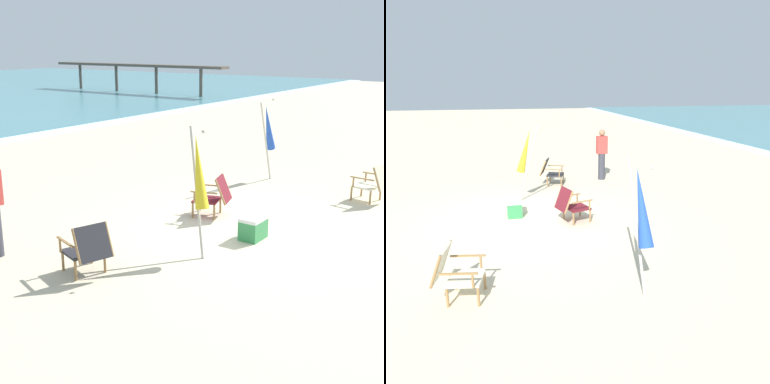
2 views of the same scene
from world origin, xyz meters
The scene contains 8 objects.
ground_plane centered at (0.00, 0.00, 0.00)m, with size 80.00×80.00×0.00m, color beige.
beach_chair_far_center centered at (3.01, -1.25, 0.43)m, with size 0.68×0.77×0.81m.
beach_chair_front_right centered at (0.27, 1.00, 0.43)m, with size 0.75×0.84×0.81m.
beach_chair_mid_center centered at (-3.12, 1.02, 0.43)m, with size 0.76×0.85×0.81m.
umbrella_furled_yellow centered at (-1.53, 0.16, 1.34)m, with size 0.52×0.63×2.05m.
umbrella_furled_blue centered at (3.34, 1.43, 1.30)m, with size 0.85×0.27×2.00m.
person_near_chairs centered at (-3.43, 2.76, 0.84)m, with size 0.22×0.34×1.63m.
cooler_box centered at (-0.42, -0.23, 0.20)m, with size 0.49×0.35×0.40m.
Camera 2 is at (8.14, -0.55, 3.03)m, focal length 35.00 mm.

